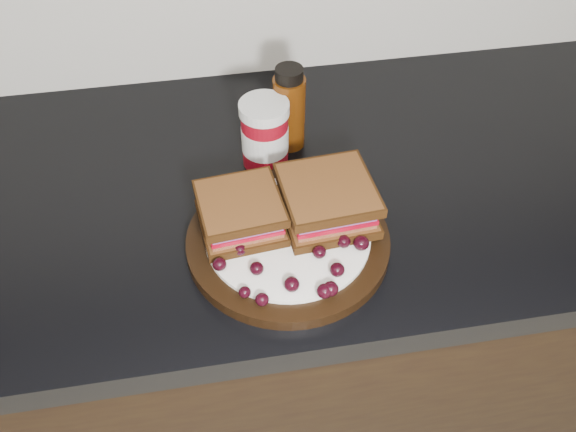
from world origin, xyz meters
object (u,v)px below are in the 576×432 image
object	(u,v)px
condiment_jar	(265,134)
oil_bottle	(289,108)
sandwich_left	(241,213)
plate	(288,241)

from	to	relation	value
condiment_jar	oil_bottle	distance (m)	0.06
condiment_jar	oil_bottle	bearing A→B (deg)	40.81
sandwich_left	oil_bottle	xyz separation A→B (m)	(0.10, 0.19, 0.02)
plate	oil_bottle	distance (m)	0.23
sandwich_left	oil_bottle	size ratio (longest dim) A/B	0.78
plate	sandwich_left	world-z (taller)	sandwich_left
plate	oil_bottle	size ratio (longest dim) A/B	1.98
plate	condiment_jar	world-z (taller)	condiment_jar
condiment_jar	oil_bottle	world-z (taller)	oil_bottle
plate	condiment_jar	distance (m)	0.19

